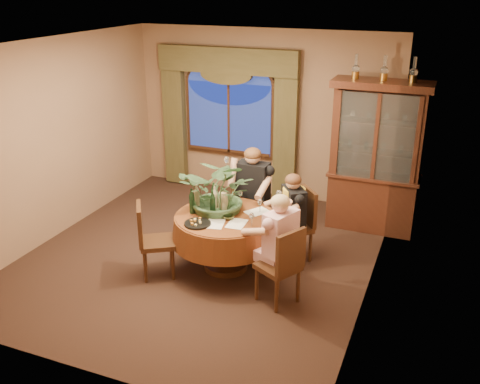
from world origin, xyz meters
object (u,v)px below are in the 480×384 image
at_px(wine_bottle_4, 215,199).
at_px(chair_back, 242,207).
at_px(person_pink, 280,247).
at_px(oil_lamp_right, 414,70).
at_px(wine_bottle_2, 213,203).
at_px(person_back, 253,195).
at_px(olive_bowl, 229,217).
at_px(wine_bottle_0, 197,197).
at_px(wine_bottle_1, 192,201).
at_px(person_scarf, 293,218).
at_px(centerpiece_plant, 221,164).
at_px(dining_table, 226,242).
at_px(chair_right, 278,265).
at_px(china_cabinet, 376,158).
at_px(oil_lamp_center, 385,68).
at_px(chair_back_right, 294,225).
at_px(stoneware_vase, 223,201).
at_px(oil_lamp_left, 356,66).
at_px(chair_front_left, 157,240).

bearing_deg(wine_bottle_4, chair_back, 86.75).
relative_size(person_pink, wine_bottle_4, 3.90).
relative_size(oil_lamp_right, wine_bottle_2, 1.03).
bearing_deg(person_back, olive_bowl, 94.79).
bearing_deg(oil_lamp_right, wine_bottle_0, -141.60).
height_order(wine_bottle_0, wine_bottle_1, same).
bearing_deg(person_scarf, olive_bowl, 96.60).
xyz_separation_m(centerpiece_plant, wine_bottle_1, (-0.30, -0.23, -0.46)).
height_order(dining_table, person_back, person_back).
height_order(person_back, wine_bottle_0, person_back).
bearing_deg(wine_bottle_4, chair_right, -28.37).
bearing_deg(chair_right, oil_lamp_right, 5.10).
relative_size(china_cabinet, oil_lamp_center, 6.53).
height_order(oil_lamp_right, chair_back_right, oil_lamp_right).
xyz_separation_m(oil_lamp_center, stoneware_vase, (-1.62, -1.80, -1.51)).
bearing_deg(dining_table, person_scarf, 35.96).
relative_size(chair_back_right, person_pink, 0.75).
relative_size(person_back, wine_bottle_0, 4.25).
bearing_deg(person_pink, chair_right, -149.90).
distance_m(oil_lamp_right, stoneware_vase, 3.09).
bearing_deg(person_scarf, china_cabinet, -65.81).
height_order(oil_lamp_left, person_pink, oil_lamp_left).
height_order(chair_back, person_scarf, person_scarf).
height_order(oil_lamp_right, stoneware_vase, oil_lamp_right).
bearing_deg(wine_bottle_4, oil_lamp_left, 54.17).
bearing_deg(chair_right, wine_bottle_4, 90.60).
distance_m(oil_lamp_left, chair_back, 2.52).
distance_m(oil_lamp_right, wine_bottle_2, 3.23).
xyz_separation_m(oil_lamp_right, person_back, (-1.88, -1.06, -1.69)).
bearing_deg(dining_table, oil_lamp_left, 59.21).
xyz_separation_m(chair_back, olive_bowl, (0.21, -1.00, 0.29)).
height_order(chair_back_right, wine_bottle_4, wine_bottle_4).
bearing_deg(oil_lamp_center, chair_front_left, -133.44).
height_order(oil_lamp_left, chair_back, oil_lamp_left).
relative_size(olive_bowl, wine_bottle_2, 0.42).
bearing_deg(chair_back, person_back, 156.94).
relative_size(china_cabinet, wine_bottle_0, 6.73).
bearing_deg(wine_bottle_4, china_cabinet, 47.05).
distance_m(chair_back_right, person_pink, 0.97).
distance_m(chair_front_left, person_back, 1.56).
bearing_deg(centerpiece_plant, wine_bottle_2, -98.56).
height_order(china_cabinet, oil_lamp_center, oil_lamp_center).
distance_m(oil_lamp_left, person_scarf, 2.30).
relative_size(centerpiece_plant, wine_bottle_0, 3.34).
height_order(person_back, person_scarf, person_back).
relative_size(chair_right, wine_bottle_1, 2.91).
relative_size(person_pink, olive_bowl, 9.35).
bearing_deg(chair_back_right, person_pink, 146.96).
relative_size(chair_back_right, person_scarf, 0.78).
xyz_separation_m(chair_front_left, person_scarf, (1.46, 0.99, 0.14)).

